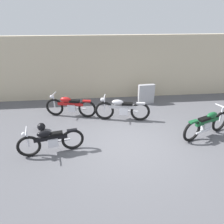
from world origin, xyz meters
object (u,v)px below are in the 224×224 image
at_px(helmet, 41,127).
at_px(motorcycle_black, 51,141).
at_px(motorcycle_silver, 122,109).
at_px(motorcycle_green, 207,124).
at_px(motorcycle_red, 70,106).
at_px(stone_marker, 146,94).

distance_m(helmet, motorcycle_black, 1.54).
bearing_deg(motorcycle_silver, motorcycle_green, 161.23).
relative_size(motorcycle_green, motorcycle_silver, 0.94).
bearing_deg(motorcycle_silver, motorcycle_red, -4.77).
bearing_deg(stone_marker, motorcycle_black, -137.04).
bearing_deg(motorcycle_green, motorcycle_black, 161.97).
xyz_separation_m(motorcycle_red, motorcycle_black, (-0.40, -2.46, -0.03)).
height_order(helmet, motorcycle_silver, motorcycle_silver).
bearing_deg(motorcycle_green, motorcycle_red, 133.57).
xyz_separation_m(stone_marker, motorcycle_green, (1.31, -3.04, 0.01)).
height_order(stone_marker, motorcycle_red, motorcycle_red).
height_order(stone_marker, motorcycle_green, motorcycle_green).
bearing_deg(stone_marker, motorcycle_silver, -130.77).
height_order(motorcycle_red, motorcycle_black, motorcycle_red).
relative_size(helmet, motorcycle_black, 0.15).
bearing_deg(motorcycle_green, helmet, 147.27).
relative_size(motorcycle_red, motorcycle_silver, 0.96).
relative_size(stone_marker, helmet, 3.18).
bearing_deg(helmet, motorcycle_black, -68.17).
xyz_separation_m(stone_marker, helmet, (-4.31, -2.09, -0.31)).
distance_m(motorcycle_green, motorcycle_silver, 3.04).
relative_size(motorcycle_red, motorcycle_black, 1.06).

